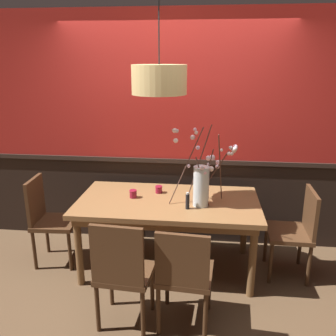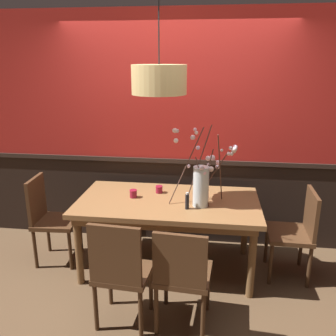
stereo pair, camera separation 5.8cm
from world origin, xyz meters
name	(u,v)px [view 2 (the right image)]	position (x,y,z in m)	size (l,w,h in m)	color
ground_plane	(168,267)	(0.00, 0.00, 0.00)	(24.00, 24.00, 0.00)	brown
back_wall	(176,133)	(0.00, 0.68, 1.31)	(4.70, 0.14, 2.63)	black
dining_table	(168,208)	(0.00, 0.00, 0.68)	(1.81, 0.96, 0.76)	olive
chair_near_side_left	(120,269)	(-0.26, -0.91, 0.53)	(0.46, 0.42, 0.95)	#4C301C
chair_head_east_end	(297,229)	(1.28, 0.03, 0.52)	(0.43, 0.47, 0.91)	#4C301C
chair_head_west_end	(49,216)	(-1.27, -0.01, 0.52)	(0.46, 0.43, 0.94)	#4C301C
chair_near_side_right	(182,273)	(0.22, -0.86, 0.51)	(0.46, 0.46, 0.90)	#4C301C
chair_far_side_left	(156,190)	(-0.27, 0.86, 0.54)	(0.43, 0.41, 0.96)	#4C301C
vase_with_blossoms	(202,183)	(0.33, -0.08, 0.99)	(0.63, 0.50, 0.76)	silver
candle_holder_nearer_center	(159,189)	(-0.12, 0.19, 0.80)	(0.08, 0.08, 0.08)	maroon
candle_holder_nearer_edge	(133,194)	(-0.36, 0.03, 0.80)	(0.08, 0.08, 0.08)	maroon
condiment_bottle	(187,201)	(0.21, -0.19, 0.84)	(0.04, 0.04, 0.16)	black
pendant_lamp	(159,80)	(-0.07, -0.06, 1.94)	(0.49, 0.49, 0.82)	tan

